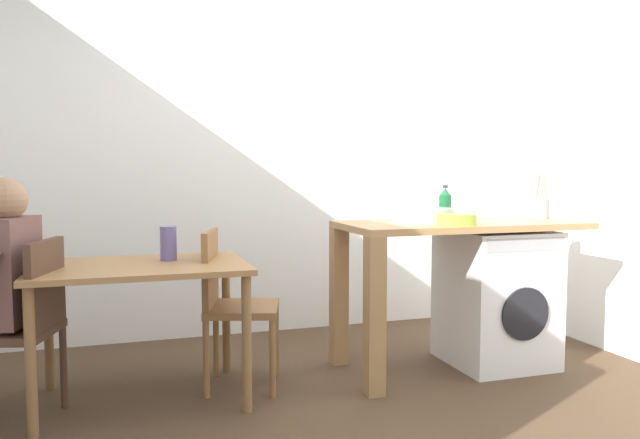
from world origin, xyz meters
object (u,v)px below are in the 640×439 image
at_px(chair_person_seat, 25,320).
at_px(utensil_crock, 541,208).
at_px(chair_opposite, 229,299).
at_px(mixing_bowl, 456,219).
at_px(dining_table, 141,282).
at_px(washing_machine, 496,297).
at_px(bottle_tall_green, 445,204).
at_px(vase, 168,243).

xyz_separation_m(chair_person_seat, utensil_crock, (3.09, 0.15, 0.48)).
height_order(chair_opposite, mixing_bowl, mixing_bowl).
distance_m(dining_table, chair_opposite, 0.50).
height_order(washing_machine, utensil_crock, utensil_crock).
relative_size(chair_opposite, washing_machine, 1.05).
height_order(dining_table, chair_person_seat, chair_person_seat).
distance_m(dining_table, mixing_bowl, 1.80).
relative_size(bottle_tall_green, mixing_bowl, 0.95).
distance_m(chair_opposite, vase, 0.46).
bearing_deg(washing_machine, chair_opposite, 176.82).
relative_size(chair_person_seat, bottle_tall_green, 4.00).
bearing_deg(chair_person_seat, chair_opposite, -63.30).
height_order(chair_person_seat, bottle_tall_green, bottle_tall_green).
height_order(utensil_crock, vase, utensil_crock).
bearing_deg(washing_machine, chair_person_seat, -177.95).
bearing_deg(dining_table, bottle_tall_green, 3.32).
bearing_deg(utensil_crock, chair_person_seat, -177.22).
bearing_deg(utensil_crock, chair_opposite, 178.84).
bearing_deg(chair_opposite, chair_person_seat, -63.00).
relative_size(washing_machine, bottle_tall_green, 3.83).
height_order(dining_table, vase, vase).
relative_size(washing_machine, vase, 4.55).
distance_m(dining_table, chair_person_seat, 0.58).
height_order(bottle_tall_green, vase, bottle_tall_green).
height_order(dining_table, chair_opposite, chair_opposite).
relative_size(washing_machine, mixing_bowl, 3.63).
bearing_deg(chair_opposite, dining_table, -65.13).
distance_m(dining_table, bottle_tall_green, 1.91).
bearing_deg(mixing_bowl, washing_machine, 25.43).
bearing_deg(utensil_crock, mixing_bowl, -162.30).
distance_m(bottle_tall_green, utensil_crock, 0.67).
relative_size(chair_person_seat, chair_opposite, 1.00).
distance_m(bottle_tall_green, mixing_bowl, 0.35).
xyz_separation_m(mixing_bowl, utensil_crock, (0.78, 0.25, 0.03)).
xyz_separation_m(chair_person_seat, mixing_bowl, (2.31, -0.10, 0.45)).
bearing_deg(vase, bottle_tall_green, 0.29).
height_order(washing_machine, vase, vase).
distance_m(chair_opposite, washing_machine, 1.70).
height_order(chair_person_seat, chair_opposite, same).
bearing_deg(chair_person_seat, vase, -56.34).
xyz_separation_m(chair_opposite, vase, (-0.33, 0.03, 0.33)).
distance_m(chair_person_seat, bottle_tall_green, 2.49).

